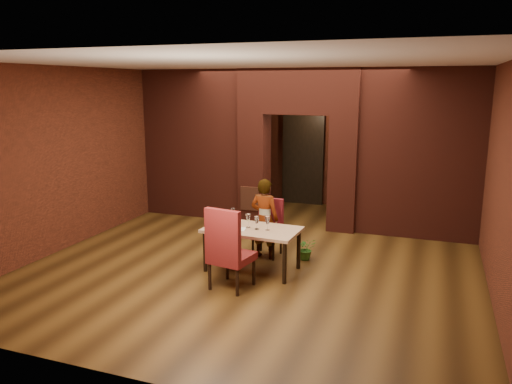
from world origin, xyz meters
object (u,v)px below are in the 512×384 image
dining_table (252,249)px  chair_far (267,228)px  wine_glass_c (267,223)px  wine_bucket (218,222)px  water_bottle (233,216)px  wine_glass_b (257,223)px  potted_plant (306,249)px  wine_glass_a (248,221)px  chair_near (232,247)px  person_seated (265,218)px

dining_table → chair_far: (0.00, 0.72, 0.14)m
wine_glass_c → wine_bucket: (-0.76, -0.15, -0.01)m
wine_bucket → water_bottle: size_ratio=0.72×
wine_glass_b → potted_plant: size_ratio=0.54×
chair_far → wine_glass_b: bearing=-81.2°
potted_plant → chair_far: bearing=-176.6°
wine_glass_a → chair_far: bearing=84.1°
wine_bucket → potted_plant: (1.18, 0.93, -0.60)m
wine_glass_c → water_bottle: (-0.61, 0.09, 0.03)m
wine_glass_c → wine_bucket: size_ratio=1.07×
chair_near → person_seated: person_seated is taller
wine_glass_c → wine_glass_b: bearing=-179.9°
wine_glass_b → potted_plant: 1.15m
wine_glass_b → dining_table: bearing=162.9°
dining_table → wine_glass_b: 0.45m
wine_glass_b → water_bottle: water_bottle is taller
chair_near → potted_plant: size_ratio=3.22×
chair_far → wine_glass_a: (-0.07, -0.71, 0.31)m
chair_far → wine_glass_b: 0.81m
chair_near → potted_plant: 1.72m
wine_glass_b → person_seated: bearing=98.6°
person_seated → potted_plant: person_seated is taller
wine_glass_a → wine_glass_c: bearing=-6.8°
wine_glass_a → wine_bucket: (-0.43, -0.19, -0.01)m
wine_glass_a → wine_glass_b: wine_glass_a is taller
chair_far → potted_plant: (0.67, 0.04, -0.30)m
potted_plant → wine_glass_a: bearing=-135.0°
chair_near → water_bottle: (-0.32, 0.81, 0.22)m
dining_table → potted_plant: size_ratio=3.89×
wine_glass_b → wine_bucket: (-0.59, -0.15, 0.00)m
person_seated → chair_far: bearing=-92.5°
water_bottle → chair_far: bearing=61.8°
dining_table → water_bottle: (-0.35, 0.06, 0.49)m
wine_bucket → water_bottle: bearing=56.8°
dining_table → chair_far: 0.73m
person_seated → wine_glass_c: 0.72m
wine_glass_b → water_bottle: bearing=168.5°
wine_glass_a → person_seated: bearing=84.6°
wine_glass_a → wine_glass_b: 0.16m
chair_far → wine_glass_b: chair_far is taller
wine_glass_c → person_seated: bearing=112.7°
chair_far → chair_near: (-0.03, -1.47, 0.12)m
person_seated → wine_glass_a: (-0.06, -0.62, 0.11)m
chair_near → wine_bucket: (-0.47, 0.58, 0.18)m
wine_bucket → potted_plant: wine_bucket is taller
chair_far → water_bottle: (-0.35, -0.66, 0.34)m
person_seated → wine_bucket: person_seated is taller
dining_table → person_seated: person_seated is taller
dining_table → water_bottle: 0.60m
person_seated → water_bottle: person_seated is taller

